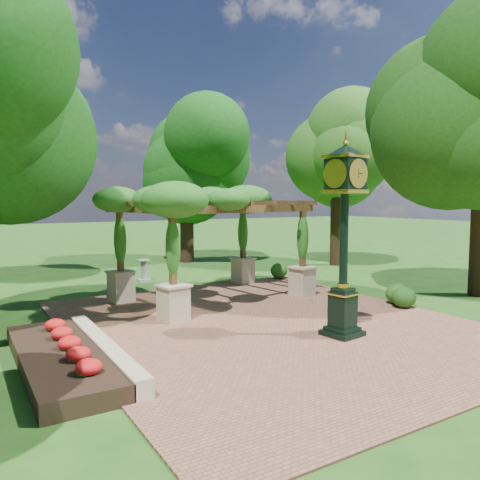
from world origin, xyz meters
TOP-DOWN VIEW (x-y plane):
  - ground at (0.00, 0.00)m, footprint 120.00×120.00m
  - brick_plaza at (0.00, 1.00)m, footprint 10.00×12.00m
  - border_wall at (-4.60, 0.50)m, footprint 0.35×5.00m
  - flower_bed at (-5.50, 0.50)m, footprint 1.50×5.00m
  - pedestal_clock at (0.90, -0.91)m, footprint 1.06×1.06m
  - pergola at (0.27, 4.62)m, footprint 6.71×4.80m
  - sundial at (-0.57, 9.28)m, footprint 0.51×0.51m
  - shrub_front at (4.62, 0.29)m, footprint 0.97×0.97m
  - shrub_mid at (4.88, 0.77)m, footprint 0.91×0.91m
  - shrub_back at (4.48, 6.67)m, footprint 0.95×0.95m
  - tree_north at (3.47, 13.73)m, footprint 4.66×4.66m
  - tree_east_far at (9.56, 8.64)m, footprint 4.28×4.28m

SIDE VIEW (x-z plane):
  - ground at x=0.00m, z-range 0.00..0.00m
  - brick_plaza at x=0.00m, z-range 0.00..0.04m
  - flower_bed at x=-5.50m, z-range 0.00..0.36m
  - border_wall at x=-4.60m, z-range 0.00..0.40m
  - shrub_back at x=4.48m, z-range 0.04..0.69m
  - shrub_mid at x=4.88m, z-range 0.04..0.69m
  - shrub_front at x=4.62m, z-range 0.04..0.70m
  - sundial at x=-0.57m, z-range -0.05..0.84m
  - pedestal_clock at x=0.90m, z-range 0.47..5.24m
  - pergola at x=0.27m, z-range 1.24..5.13m
  - tree_north at x=3.47m, z-range 1.51..9.59m
  - tree_east_far at x=9.56m, z-range 1.72..10.96m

